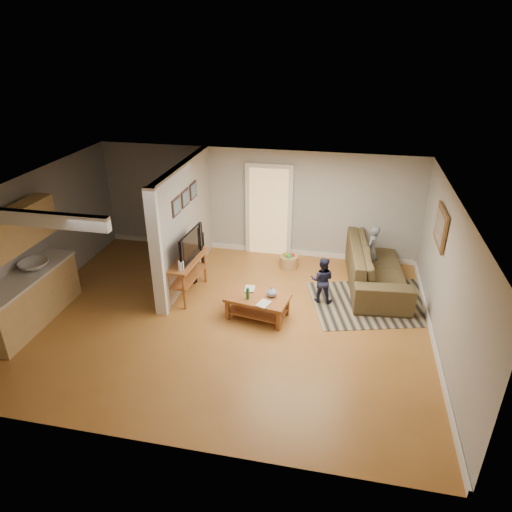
{
  "coord_description": "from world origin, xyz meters",
  "views": [
    {
      "loc": [
        2.02,
        -6.9,
        4.83
      ],
      "look_at": [
        0.5,
        0.51,
        1.1
      ],
      "focal_mm": 32.0,
      "sensor_mm": 36.0,
      "label": 1
    }
  ],
  "objects_px": {
    "speaker_right": "(203,251)",
    "toddler": "(321,301)",
    "tv_console": "(187,262)",
    "child": "(369,273)",
    "sofa": "(374,281)",
    "speaker_left": "(192,259)",
    "toy_basket": "(289,261)",
    "coffee_table": "(259,301)"
  },
  "relations": [
    {
      "from": "sofa",
      "to": "speaker_left",
      "type": "height_order",
      "value": "speaker_left"
    },
    {
      "from": "tv_console",
      "to": "speaker_right",
      "type": "xyz_separation_m",
      "value": [
        -0.05,
        1.13,
        -0.29
      ]
    },
    {
      "from": "coffee_table",
      "to": "child",
      "type": "height_order",
      "value": "coffee_table"
    },
    {
      "from": "sofa",
      "to": "tv_console",
      "type": "height_order",
      "value": "tv_console"
    },
    {
      "from": "sofa",
      "to": "toddler",
      "type": "distance_m",
      "value": 1.49
    },
    {
      "from": "tv_console",
      "to": "child",
      "type": "bearing_deg",
      "value": 28.41
    },
    {
      "from": "tv_console",
      "to": "sofa",
      "type": "bearing_deg",
      "value": 23.28
    },
    {
      "from": "sofa",
      "to": "child",
      "type": "distance_m",
      "value": 0.36
    },
    {
      "from": "coffee_table",
      "to": "speaker_right",
      "type": "xyz_separation_m",
      "value": [
        -1.61,
        1.67,
        0.09
      ]
    },
    {
      "from": "sofa",
      "to": "speaker_left",
      "type": "relative_size",
      "value": 2.57
    },
    {
      "from": "sofa",
      "to": "coffee_table",
      "type": "distance_m",
      "value": 2.87
    },
    {
      "from": "toy_basket",
      "to": "child",
      "type": "bearing_deg",
      "value": 1.95
    },
    {
      "from": "coffee_table",
      "to": "toddler",
      "type": "relative_size",
      "value": 1.29
    },
    {
      "from": "coffee_table",
      "to": "speaker_left",
      "type": "height_order",
      "value": "speaker_left"
    },
    {
      "from": "coffee_table",
      "to": "tv_console",
      "type": "relative_size",
      "value": 0.94
    },
    {
      "from": "speaker_left",
      "to": "speaker_right",
      "type": "height_order",
      "value": "speaker_left"
    },
    {
      "from": "child",
      "to": "speaker_right",
      "type": "bearing_deg",
      "value": -58.85
    },
    {
      "from": "sofa",
      "to": "speaker_left",
      "type": "distance_m",
      "value": 3.92
    },
    {
      "from": "toy_basket",
      "to": "coffee_table",
      "type": "bearing_deg",
      "value": -97.36
    },
    {
      "from": "sofa",
      "to": "child",
      "type": "xyz_separation_m",
      "value": [
        -0.11,
        0.34,
        0.0
      ]
    },
    {
      "from": "tv_console",
      "to": "child",
      "type": "height_order",
      "value": "tv_console"
    },
    {
      "from": "speaker_right",
      "to": "toddler",
      "type": "relative_size",
      "value": 0.92
    },
    {
      "from": "speaker_right",
      "to": "toy_basket",
      "type": "xyz_separation_m",
      "value": [
        1.88,
        0.45,
        -0.28
      ]
    },
    {
      "from": "sofa",
      "to": "toy_basket",
      "type": "xyz_separation_m",
      "value": [
        -1.89,
        0.28,
        0.16
      ]
    },
    {
      "from": "speaker_left",
      "to": "child",
      "type": "relative_size",
      "value": 0.99
    },
    {
      "from": "coffee_table",
      "to": "tv_console",
      "type": "height_order",
      "value": "tv_console"
    },
    {
      "from": "speaker_left",
      "to": "sofa",
      "type": "bearing_deg",
      "value": 34.44
    },
    {
      "from": "sofa",
      "to": "toy_basket",
      "type": "height_order",
      "value": "sofa"
    },
    {
      "from": "speaker_left",
      "to": "child",
      "type": "xyz_separation_m",
      "value": [
        3.68,
        1.18,
        -0.56
      ]
    },
    {
      "from": "tv_console",
      "to": "child",
      "type": "distance_m",
      "value": 4.04
    },
    {
      "from": "child",
      "to": "coffee_table",
      "type": "bearing_deg",
      "value": -20.18
    },
    {
      "from": "child",
      "to": "toddler",
      "type": "relative_size",
      "value": 1.18
    },
    {
      "from": "speaker_right",
      "to": "toddler",
      "type": "bearing_deg",
      "value": -33.71
    },
    {
      "from": "speaker_right",
      "to": "child",
      "type": "distance_m",
      "value": 3.73
    },
    {
      "from": "speaker_right",
      "to": "child",
      "type": "height_order",
      "value": "speaker_right"
    },
    {
      "from": "sofa",
      "to": "speaker_right",
      "type": "xyz_separation_m",
      "value": [
        -3.77,
        -0.17,
        0.44
      ]
    },
    {
      "from": "coffee_table",
      "to": "speaker_right",
      "type": "height_order",
      "value": "speaker_right"
    },
    {
      "from": "speaker_right",
      "to": "toy_basket",
      "type": "height_order",
      "value": "speaker_right"
    },
    {
      "from": "speaker_left",
      "to": "toddler",
      "type": "distance_m",
      "value": 2.78
    },
    {
      "from": "toy_basket",
      "to": "child",
      "type": "distance_m",
      "value": 1.79
    },
    {
      "from": "speaker_left",
      "to": "toddler",
      "type": "height_order",
      "value": "speaker_left"
    },
    {
      "from": "coffee_table",
      "to": "toddler",
      "type": "distance_m",
      "value": 1.41
    }
  ]
}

